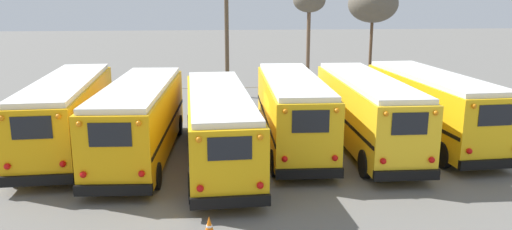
{
  "coord_description": "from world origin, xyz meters",
  "views": [
    {
      "loc": [
        -1.88,
        -20.64,
        6.66
      ],
      "look_at": [
        0.0,
        0.26,
        1.62
      ],
      "focal_mm": 35.0,
      "sensor_mm": 36.0,
      "label": 1
    }
  ],
  "objects_px": {
    "school_bus_0": "(68,112)",
    "school_bus_5": "(431,105)",
    "school_bus_4": "(366,110)",
    "bare_tree_0": "(309,2)",
    "bare_tree_1": "(373,4)",
    "school_bus_1": "(140,118)",
    "school_bus_2": "(219,124)",
    "traffic_cone": "(209,227)",
    "school_bus_3": "(292,110)",
    "utility_pole": "(227,34)"
  },
  "relations": [
    {
      "from": "school_bus_0",
      "to": "school_bus_5",
      "type": "bearing_deg",
      "value": -0.47
    },
    {
      "from": "school_bus_4",
      "to": "bare_tree_0",
      "type": "bearing_deg",
      "value": 86.79
    },
    {
      "from": "school_bus_0",
      "to": "bare_tree_1",
      "type": "bearing_deg",
      "value": 43.24
    },
    {
      "from": "school_bus_1",
      "to": "school_bus_2",
      "type": "xyz_separation_m",
      "value": [
        3.26,
        -0.94,
        -0.07
      ]
    },
    {
      "from": "bare_tree_1",
      "to": "traffic_cone",
      "type": "distance_m",
      "value": 30.48
    },
    {
      "from": "school_bus_3",
      "to": "school_bus_4",
      "type": "height_order",
      "value": "school_bus_3"
    },
    {
      "from": "school_bus_2",
      "to": "bare_tree_0",
      "type": "bearing_deg",
      "value": 69.64
    },
    {
      "from": "school_bus_3",
      "to": "school_bus_4",
      "type": "bearing_deg",
      "value": -3.55
    },
    {
      "from": "school_bus_5",
      "to": "bare_tree_1",
      "type": "relative_size",
      "value": 1.31
    },
    {
      "from": "bare_tree_1",
      "to": "school_bus_1",
      "type": "bearing_deg",
      "value": -129.53
    },
    {
      "from": "bare_tree_0",
      "to": "school_bus_2",
      "type": "bearing_deg",
      "value": -110.36
    },
    {
      "from": "school_bus_0",
      "to": "traffic_cone",
      "type": "relative_size",
      "value": 15.72
    },
    {
      "from": "school_bus_5",
      "to": "school_bus_3",
      "type": "bearing_deg",
      "value": -176.25
    },
    {
      "from": "school_bus_1",
      "to": "school_bus_4",
      "type": "height_order",
      "value": "school_bus_4"
    },
    {
      "from": "school_bus_2",
      "to": "bare_tree_1",
      "type": "bearing_deg",
      "value": 57.92
    },
    {
      "from": "school_bus_3",
      "to": "school_bus_4",
      "type": "relative_size",
      "value": 0.94
    },
    {
      "from": "school_bus_0",
      "to": "utility_pole",
      "type": "distance_m",
      "value": 14.06
    },
    {
      "from": "school_bus_4",
      "to": "bare_tree_1",
      "type": "xyz_separation_m",
      "value": [
        6.23,
        18.87,
        4.26
      ]
    },
    {
      "from": "bare_tree_0",
      "to": "bare_tree_1",
      "type": "height_order",
      "value": "bare_tree_1"
    },
    {
      "from": "school_bus_3",
      "to": "traffic_cone",
      "type": "relative_size",
      "value": 14.34
    },
    {
      "from": "school_bus_1",
      "to": "school_bus_2",
      "type": "bearing_deg",
      "value": -16.08
    },
    {
      "from": "bare_tree_0",
      "to": "traffic_cone",
      "type": "bearing_deg",
      "value": -106.48
    },
    {
      "from": "bare_tree_0",
      "to": "traffic_cone",
      "type": "xyz_separation_m",
      "value": [
        -7.99,
        -27.0,
        -5.85
      ]
    },
    {
      "from": "school_bus_1",
      "to": "bare_tree_0",
      "type": "xyz_separation_m",
      "value": [
        10.84,
        19.49,
        4.47
      ]
    },
    {
      "from": "school_bus_0",
      "to": "school_bus_2",
      "type": "distance_m",
      "value": 6.89
    },
    {
      "from": "school_bus_1",
      "to": "school_bus_3",
      "type": "bearing_deg",
      "value": 6.33
    },
    {
      "from": "school_bus_2",
      "to": "traffic_cone",
      "type": "distance_m",
      "value": 6.71
    },
    {
      "from": "utility_pole",
      "to": "school_bus_1",
      "type": "bearing_deg",
      "value": -107.33
    },
    {
      "from": "school_bus_1",
      "to": "traffic_cone",
      "type": "bearing_deg",
      "value": -69.23
    },
    {
      "from": "school_bus_3",
      "to": "school_bus_4",
      "type": "distance_m",
      "value": 3.26
    },
    {
      "from": "utility_pole",
      "to": "school_bus_5",
      "type": "bearing_deg",
      "value": -52.96
    },
    {
      "from": "school_bus_0",
      "to": "utility_pole",
      "type": "bearing_deg",
      "value": 58.06
    },
    {
      "from": "school_bus_1",
      "to": "traffic_cone",
      "type": "relative_size",
      "value": 14.96
    },
    {
      "from": "school_bus_5",
      "to": "bare_tree_1",
      "type": "height_order",
      "value": "bare_tree_1"
    },
    {
      "from": "school_bus_0",
      "to": "bare_tree_0",
      "type": "xyz_separation_m",
      "value": [
        14.09,
        18.2,
        4.45
      ]
    },
    {
      "from": "school_bus_2",
      "to": "utility_pole",
      "type": "bearing_deg",
      "value": 86.69
    },
    {
      "from": "bare_tree_1",
      "to": "school_bus_4",
      "type": "bearing_deg",
      "value": -108.26
    },
    {
      "from": "bare_tree_0",
      "to": "traffic_cone",
      "type": "relative_size",
      "value": 10.88
    },
    {
      "from": "bare_tree_1",
      "to": "traffic_cone",
      "type": "xyz_separation_m",
      "value": [
        -13.15,
        -26.9,
        -5.67
      ]
    },
    {
      "from": "school_bus_5",
      "to": "traffic_cone",
      "type": "height_order",
      "value": "school_bus_5"
    },
    {
      "from": "school_bus_0",
      "to": "school_bus_3",
      "type": "bearing_deg",
      "value": -3.28
    },
    {
      "from": "traffic_cone",
      "to": "school_bus_1",
      "type": "bearing_deg",
      "value": 110.77
    },
    {
      "from": "school_bus_3",
      "to": "school_bus_5",
      "type": "height_order",
      "value": "school_bus_3"
    },
    {
      "from": "school_bus_1",
      "to": "school_bus_5",
      "type": "xyz_separation_m",
      "value": [
        13.03,
        1.15,
        0.04
      ]
    },
    {
      "from": "school_bus_2",
      "to": "school_bus_5",
      "type": "distance_m",
      "value": 9.99
    },
    {
      "from": "school_bus_1",
      "to": "bare_tree_0",
      "type": "relative_size",
      "value": 1.38
    },
    {
      "from": "school_bus_5",
      "to": "utility_pole",
      "type": "height_order",
      "value": "utility_pole"
    },
    {
      "from": "school_bus_0",
      "to": "school_bus_5",
      "type": "xyz_separation_m",
      "value": [
        16.29,
        -0.13,
        0.02
      ]
    },
    {
      "from": "school_bus_3",
      "to": "school_bus_0",
      "type": "bearing_deg",
      "value": 176.72
    },
    {
      "from": "school_bus_4",
      "to": "traffic_cone",
      "type": "xyz_separation_m",
      "value": [
        -6.92,
        -8.03,
        -1.41
      ]
    }
  ]
}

